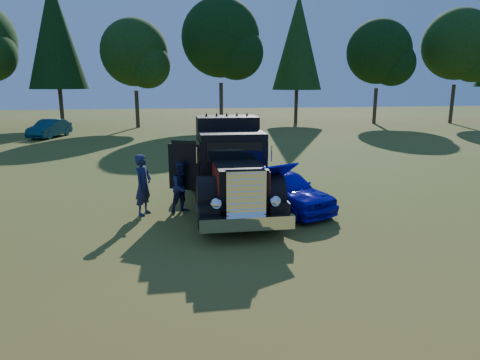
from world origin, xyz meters
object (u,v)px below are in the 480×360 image
(distant_teal_car, at_px, (50,128))
(diamond_t_truck, at_px, (230,171))
(spectator_far, at_px, (182,187))
(hotrod_coupe, at_px, (282,189))
(spectator_near, at_px, (143,185))

(distant_teal_car, bearing_deg, diamond_t_truck, -45.50)
(diamond_t_truck, xyz_separation_m, distant_teal_car, (-11.27, 21.11, -0.59))
(spectator_far, relative_size, distant_teal_car, 0.40)
(spectator_far, bearing_deg, hotrod_coupe, -34.39)
(spectator_far, xyz_separation_m, distant_teal_car, (-9.67, 21.36, -0.14))
(hotrod_coupe, relative_size, spectator_near, 2.26)
(spectator_near, xyz_separation_m, distant_teal_car, (-8.45, 21.41, -0.28))
(diamond_t_truck, height_order, distant_teal_car, diamond_t_truck)
(diamond_t_truck, xyz_separation_m, spectator_near, (-2.82, -0.30, -0.31))
(hotrod_coupe, distance_m, spectator_near, 4.49)
(diamond_t_truck, bearing_deg, spectator_far, -171.12)
(spectator_far, bearing_deg, diamond_t_truck, -21.98)
(diamond_t_truck, height_order, spectator_near, diamond_t_truck)
(spectator_near, relative_size, spectator_far, 1.16)
(spectator_far, height_order, distant_teal_car, spectator_far)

